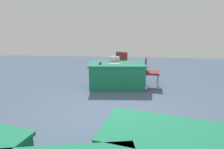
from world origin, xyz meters
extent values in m
plane|color=#3D4C60|center=(0.00, 0.00, 0.00)|extent=(14.40, 14.40, 0.00)
cube|color=#196647|center=(-0.01, -1.88, 0.75)|extent=(1.76, 0.94, 0.05)
cube|color=#196647|center=(-0.01, -1.88, 0.36)|extent=(1.69, 0.90, 0.72)
cube|color=#196647|center=(-0.81, 1.78, 0.75)|extent=(1.65, 1.17, 0.05)
cylinder|color=#9E9993|center=(-1.29, -2.20, 0.22)|extent=(0.03, 0.03, 0.44)
cylinder|color=#9E9993|center=(-1.25, -1.82, 0.22)|extent=(0.03, 0.03, 0.44)
cylinder|color=#9E9993|center=(-0.91, -2.25, 0.22)|extent=(0.03, 0.03, 0.44)
cylinder|color=#9E9993|center=(-0.87, -1.87, 0.22)|extent=(0.03, 0.03, 0.44)
cube|color=maroon|center=(-1.08, -2.04, 0.47)|extent=(0.49, 0.49, 0.06)
cube|color=maroon|center=(-0.88, -2.06, 0.72)|extent=(0.09, 0.42, 0.45)
cylinder|color=#9E9993|center=(-0.06, -3.31, 0.23)|extent=(0.03, 0.03, 0.46)
cylinder|color=#9E9993|center=(-0.42, -3.17, 0.23)|extent=(0.03, 0.03, 0.46)
cylinder|color=#9E9993|center=(0.07, -2.95, 0.23)|extent=(0.03, 0.03, 0.46)
cylinder|color=#9E9993|center=(-0.28, -2.82, 0.23)|extent=(0.03, 0.03, 0.46)
cube|color=maroon|center=(-0.17, -3.06, 0.49)|extent=(0.57, 0.57, 0.06)
cube|color=maroon|center=(-0.10, -2.87, 0.74)|extent=(0.41, 0.19, 0.45)
cube|color=silver|center=(0.07, -1.85, 0.78)|extent=(0.34, 0.25, 0.02)
cube|color=#B7B7BC|center=(0.08, -1.99, 0.88)|extent=(0.32, 0.11, 0.19)
sphere|color=#B2382D|center=(0.49, -1.70, 0.82)|extent=(0.09, 0.09, 0.09)
cube|color=red|center=(-0.46, -2.04, 0.78)|extent=(0.15, 0.16, 0.01)
camera|label=1|loc=(-0.36, 3.80, 2.00)|focal=30.76mm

